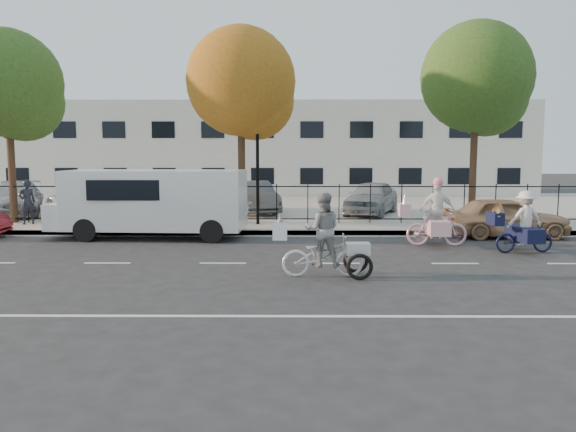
{
  "coord_description": "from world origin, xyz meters",
  "views": [
    {
      "loc": [
        1.78,
        -14.26,
        2.87
      ],
      "look_at": [
        1.68,
        1.2,
        1.1
      ],
      "focal_mm": 35.0,
      "sensor_mm": 36.0,
      "label": 1
    }
  ],
  "objects_px": {
    "pedestrian": "(27,202)",
    "lot_car_a": "(17,198)",
    "lamppost": "(257,145)",
    "lot_car_c": "(254,197)",
    "zebra_trike": "(323,244)",
    "lot_car_d": "(371,197)",
    "white_van": "(153,201)",
    "gold_sedan": "(506,217)",
    "unicorn_bike": "(436,221)",
    "bull_bike": "(524,228)",
    "lot_car_b": "(80,199)"
  },
  "relations": [
    {
      "from": "zebra_trike",
      "to": "lot_car_b",
      "type": "bearing_deg",
      "value": 40.37
    },
    {
      "from": "unicorn_bike",
      "to": "pedestrian",
      "type": "xyz_separation_m",
      "value": [
        -14.39,
        3.96,
        0.21
      ]
    },
    {
      "from": "lamppost",
      "to": "lot_car_c",
      "type": "relative_size",
      "value": 1.01
    },
    {
      "from": "lot_car_a",
      "to": "white_van",
      "type": "bearing_deg",
      "value": -58.01
    },
    {
      "from": "lamppost",
      "to": "unicorn_bike",
      "type": "bearing_deg",
      "value": -35.34
    },
    {
      "from": "zebra_trike",
      "to": "lot_car_b",
      "type": "xyz_separation_m",
      "value": [
        -9.88,
        11.37,
        0.08
      ]
    },
    {
      "from": "white_van",
      "to": "lot_car_b",
      "type": "relative_size",
      "value": 1.31
    },
    {
      "from": "white_van",
      "to": "lot_car_b",
      "type": "height_order",
      "value": "white_van"
    },
    {
      "from": "unicorn_bike",
      "to": "lot_car_b",
      "type": "relative_size",
      "value": 0.43
    },
    {
      "from": "zebra_trike",
      "to": "unicorn_bike",
      "type": "bearing_deg",
      "value": -41.31
    },
    {
      "from": "unicorn_bike",
      "to": "lot_car_c",
      "type": "bearing_deg",
      "value": 41.7
    },
    {
      "from": "gold_sedan",
      "to": "lot_car_c",
      "type": "bearing_deg",
      "value": 54.8
    },
    {
      "from": "lot_car_b",
      "to": "lot_car_d",
      "type": "xyz_separation_m",
      "value": [
        12.66,
        0.44,
        0.04
      ]
    },
    {
      "from": "pedestrian",
      "to": "lot_car_d",
      "type": "relative_size",
      "value": 0.39
    },
    {
      "from": "white_van",
      "to": "lot_car_b",
      "type": "xyz_separation_m",
      "value": [
        -4.53,
        5.51,
        -0.41
      ]
    },
    {
      "from": "lamppost",
      "to": "unicorn_bike",
      "type": "relative_size",
      "value": 2.05
    },
    {
      "from": "bull_bike",
      "to": "lot_car_a",
      "type": "distance_m",
      "value": 20.35
    },
    {
      "from": "lamppost",
      "to": "lot_car_d",
      "type": "height_order",
      "value": "lamppost"
    },
    {
      "from": "bull_bike",
      "to": "lot_car_a",
      "type": "relative_size",
      "value": 0.4
    },
    {
      "from": "zebra_trike",
      "to": "bull_bike",
      "type": "height_order",
      "value": "zebra_trike"
    },
    {
      "from": "lot_car_a",
      "to": "lot_car_d",
      "type": "height_order",
      "value": "lot_car_d"
    },
    {
      "from": "lamppost",
      "to": "unicorn_bike",
      "type": "xyz_separation_m",
      "value": [
        5.68,
        -4.03,
        -2.33
      ]
    },
    {
      "from": "unicorn_bike",
      "to": "lot_car_d",
      "type": "bearing_deg",
      "value": 11.28
    },
    {
      "from": "zebra_trike",
      "to": "bull_bike",
      "type": "bearing_deg",
      "value": -62.68
    },
    {
      "from": "zebra_trike",
      "to": "lot_car_a",
      "type": "bearing_deg",
      "value": 47.25
    },
    {
      "from": "lot_car_a",
      "to": "pedestrian",
      "type": "bearing_deg",
      "value": -79.07
    },
    {
      "from": "unicorn_bike",
      "to": "lamppost",
      "type": "bearing_deg",
      "value": 59.07
    },
    {
      "from": "gold_sedan",
      "to": "white_van",
      "type": "bearing_deg",
      "value": 90.77
    },
    {
      "from": "pedestrian",
      "to": "lot_car_c",
      "type": "bearing_deg",
      "value": 166.91
    },
    {
      "from": "lot_car_c",
      "to": "lot_car_b",
      "type": "bearing_deg",
      "value": 169.88
    },
    {
      "from": "lamppost",
      "to": "lot_car_c",
      "type": "height_order",
      "value": "lamppost"
    },
    {
      "from": "lamppost",
      "to": "lot_car_d",
      "type": "xyz_separation_m",
      "value": [
        4.78,
        3.49,
        -2.23
      ]
    },
    {
      "from": "bull_bike",
      "to": "white_van",
      "type": "relative_size",
      "value": 0.3
    },
    {
      "from": "lamppost",
      "to": "lot_car_b",
      "type": "distance_m",
      "value": 8.76
    },
    {
      "from": "lot_car_b",
      "to": "lot_car_c",
      "type": "distance_m",
      "value": 7.52
    },
    {
      "from": "lot_car_b",
      "to": "lot_car_d",
      "type": "relative_size",
      "value": 1.15
    },
    {
      "from": "lamppost",
      "to": "lot_car_c",
      "type": "distance_m",
      "value": 4.6
    },
    {
      "from": "pedestrian",
      "to": "lot_car_b",
      "type": "distance_m",
      "value": 3.23
    },
    {
      "from": "lot_car_c",
      "to": "zebra_trike",
      "type": "bearing_deg",
      "value": -96.18
    },
    {
      "from": "lot_car_c",
      "to": "gold_sedan",
      "type": "bearing_deg",
      "value": -52.5
    },
    {
      "from": "zebra_trike",
      "to": "lot_car_d",
      "type": "height_order",
      "value": "zebra_trike"
    },
    {
      "from": "unicorn_bike",
      "to": "white_van",
      "type": "distance_m",
      "value": 9.19
    },
    {
      "from": "gold_sedan",
      "to": "lot_car_d",
      "type": "bearing_deg",
      "value": 32.65
    },
    {
      "from": "lamppost",
      "to": "unicorn_bike",
      "type": "distance_m",
      "value": 7.35
    },
    {
      "from": "pedestrian",
      "to": "lot_car_a",
      "type": "relative_size",
      "value": 0.34
    },
    {
      "from": "zebra_trike",
      "to": "lot_car_a",
      "type": "distance_m",
      "value": 17.08
    },
    {
      "from": "white_van",
      "to": "gold_sedan",
      "type": "xyz_separation_m",
      "value": [
        11.84,
        0.16,
        -0.56
      ]
    },
    {
      "from": "bull_bike",
      "to": "lot_car_b",
      "type": "relative_size",
      "value": 0.39
    },
    {
      "from": "white_van",
      "to": "lot_car_d",
      "type": "bearing_deg",
      "value": 39.17
    },
    {
      "from": "zebra_trike",
      "to": "bull_bike",
      "type": "distance_m",
      "value": 6.68
    }
  ]
}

